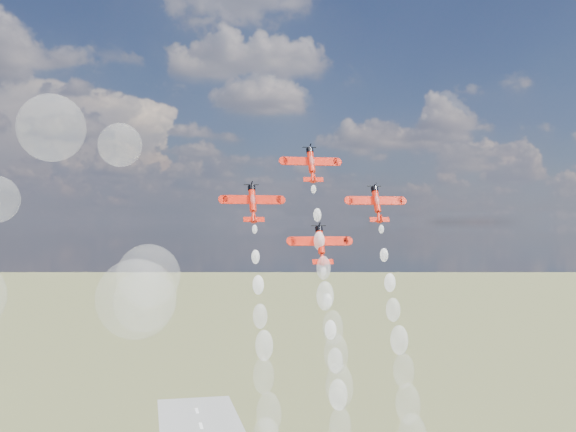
# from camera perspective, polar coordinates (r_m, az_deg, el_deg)

# --- Properties ---
(plane_lead) EXTENTS (12.13, 5.91, 8.12)m
(plane_lead) POSITION_cam_1_polar(r_m,az_deg,el_deg) (146.50, 1.99, 4.44)
(plane_lead) COLOR red
(plane_lead) RESTS_ON ground
(plane_left) EXTENTS (12.13, 5.91, 8.12)m
(plane_left) POSITION_cam_1_polar(r_m,az_deg,el_deg) (139.43, -3.02, 1.15)
(plane_left) COLOR red
(plane_left) RESTS_ON ground
(plane_right) EXTENTS (12.13, 5.91, 8.12)m
(plane_right) POSITION_cam_1_polar(r_m,az_deg,el_deg) (146.09, 7.52, 1.08)
(plane_right) COLOR red
(plane_right) RESTS_ON ground
(plane_slot) EXTENTS (12.13, 5.91, 8.12)m
(plane_slot) POSITION_cam_1_polar(r_m,az_deg,el_deg) (138.32, 2.78, -2.39)
(plane_slot) COLOR red
(plane_slot) RESTS_ON ground
(smoke_trail_lead) EXTENTS (5.17, 20.18, 41.06)m
(smoke_trail_lead) POSITION_cam_1_polar(r_m,az_deg,el_deg) (132.25, 3.90, -10.69)
(smoke_trail_lead) COLOR white
(smoke_trail_lead) RESTS_ON plane_lead
(smoke_trail_left) EXTENTS (5.60, 20.11, 40.67)m
(smoke_trail_left) POSITION_cam_1_polar(r_m,az_deg,el_deg) (127.13, -1.93, -15.03)
(smoke_trail_left) COLOR white
(smoke_trail_left) RESTS_ON plane_left
(smoke_trail_right) EXTENTS (5.10, 20.60, 41.51)m
(smoke_trail_right) POSITION_cam_1_polar(r_m,az_deg,el_deg) (134.34, 9.95, -14.34)
(smoke_trail_right) COLOR white
(smoke_trail_right) RESTS_ON plane_right
(drifted_smoke_cloud) EXTENTS (70.29, 36.19, 56.61)m
(drifted_smoke_cloud) POSITION_cam_1_polar(r_m,az_deg,el_deg) (168.35, -22.28, -1.98)
(drifted_smoke_cloud) COLOR white
(drifted_smoke_cloud) RESTS_ON ground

